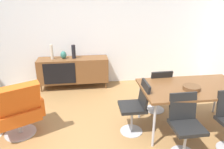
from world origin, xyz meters
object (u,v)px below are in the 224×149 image
vase_sculptural_dark (74,52)px  dining_chair_back_left (158,89)px  dining_chair_front_left (185,123)px  lounge_chair_red (17,109)px  dining_table (192,89)px  dining_chair_near_window (136,106)px  sideboard (73,70)px  vase_cobalt (63,55)px  wooden_bowl_on_table (192,88)px  vase_ceramic_small (52,52)px

vase_sculptural_dark → dining_chair_back_left: size_ratio=0.36×
dining_chair_front_left → lounge_chair_red: size_ratio=0.90×
dining_table → lounge_chair_red: size_ratio=1.69×
dining_chair_near_window → dining_chair_front_left: bearing=-46.1°
vase_sculptural_dark → sideboard: bearing=-176.7°
vase_sculptural_dark → lounge_chair_red: size_ratio=0.33×
sideboard → dining_table: bearing=-44.9°
vase_cobalt → lounge_chair_red: (-0.57, -1.78, -0.34)m
vase_cobalt → dining_table: bearing=-42.1°
wooden_bowl_on_table → lounge_chair_red: bearing=174.8°
vase_sculptural_dark → wooden_bowl_on_table: bearing=-48.0°
sideboard → dining_chair_front_left: (1.57, -2.47, 0.03)m
vase_ceramic_small → dining_chair_near_window: 2.46m
sideboard → dining_chair_front_left: dining_chair_front_left is taller
dining_table → lounge_chair_red: bearing=177.2°
vase_sculptural_dark → wooden_bowl_on_table: 2.72m
vase_ceramic_small → dining_chair_front_left: bearing=-50.8°
sideboard → dining_table: dining_table is taller
vase_ceramic_small → dining_table: (2.37, -1.92, -0.19)m
dining_table → lounge_chair_red: (-2.69, 0.13, -0.23)m
dining_chair_back_left → lounge_chair_red: size_ratio=0.90×
dining_chair_front_left → wooden_bowl_on_table: bearing=58.1°
dining_table → wooden_bowl_on_table: size_ratio=6.15×
vase_ceramic_small → lounge_chair_red: 1.86m
dining_table → dining_chair_back_left: dining_chair_back_left is taller
vase_ceramic_small → wooden_bowl_on_table: 3.07m
dining_chair_front_left → sideboard: bearing=122.4°
vase_cobalt → vase_sculptural_dark: vase_sculptural_dark is taller
vase_sculptural_dark → dining_chair_back_left: vase_sculptural_dark is taller
dining_table → wooden_bowl_on_table: (-0.07, -0.11, 0.07)m
dining_chair_back_left → dining_chair_near_window: (-0.54, -0.56, 0.00)m
dining_chair_near_window → lounge_chair_red: size_ratio=0.90×
vase_cobalt → dining_chair_front_left: bearing=-54.5°
vase_ceramic_small → lounge_chair_red: vase_ceramic_small is taller
dining_chair_back_left → lounge_chair_red: (-2.34, -0.43, -0.00)m
vase_sculptural_dark → vase_ceramic_small: size_ratio=0.94×
vase_sculptural_dark → dining_table: 2.70m
dining_table → dining_chair_near_window: size_ratio=1.87×
vase_cobalt → wooden_bowl_on_table: bearing=-44.6°
wooden_bowl_on_table → vase_sculptural_dark: bearing=132.0°
dining_table → wooden_bowl_on_table: 0.15m
sideboard → dining_chair_back_left: 2.08m
vase_sculptural_dark → dining_chair_near_window: size_ratio=0.36×
vase_cobalt → vase_sculptural_dark: (0.23, 0.00, 0.07)m
vase_cobalt → lounge_chair_red: bearing=-107.8°
lounge_chair_red → dining_chair_near_window: bearing=-4.2°
dining_chair_near_window → dining_table: bearing=0.0°
wooden_bowl_on_table → dining_chair_near_window: size_ratio=0.30×
dining_chair_near_window → wooden_bowl_on_table: bearing=-7.3°
vase_cobalt → vase_ceramic_small: size_ratio=0.53×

